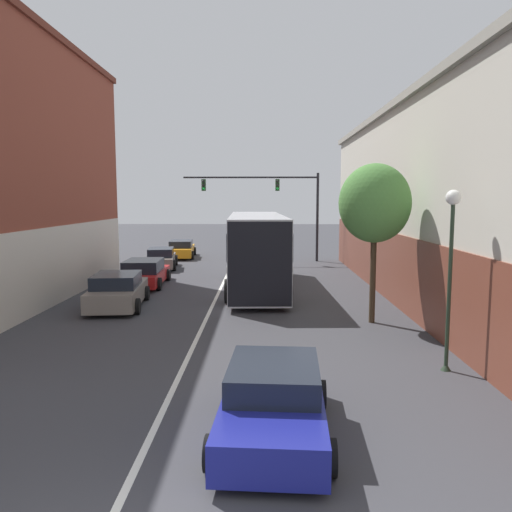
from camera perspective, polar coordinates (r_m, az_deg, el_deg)
name	(u,v)px	position (r m, az deg, el deg)	size (l,w,h in m)	color
lane_center_line	(216,297)	(22.17, -4.54, -4.71)	(0.14, 45.71, 0.01)	silver
bus	(256,247)	(24.03, 0.05, 0.99)	(3.11, 11.11, 3.56)	#B7B7BC
hatchback_foreground	(273,402)	(9.56, 2.00, -16.31)	(2.26, 4.20, 1.30)	navy
parked_car_left_near	(144,273)	(25.60, -12.65, -1.92)	(2.27, 4.68, 1.31)	red
parked_car_left_mid	(118,291)	(20.71, -15.53, -3.89)	(2.41, 4.40, 1.39)	slate
parked_car_left_far	(161,258)	(31.66, -10.78, -0.27)	(2.30, 4.30, 1.28)	slate
parked_car_left_distant	(181,249)	(37.27, -8.53, 0.78)	(2.25, 4.72, 1.28)	orange
traffic_signal_gantry	(276,196)	(34.50, 2.24, 6.82)	(9.30, 0.36, 6.08)	black
street_lamp	(451,255)	(13.24, 21.38, 0.14)	(0.37, 0.37, 4.56)	#233323
street_tree_near	(375,204)	(17.66, 13.42, 5.82)	(2.47, 2.22, 5.54)	#3D2D1E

